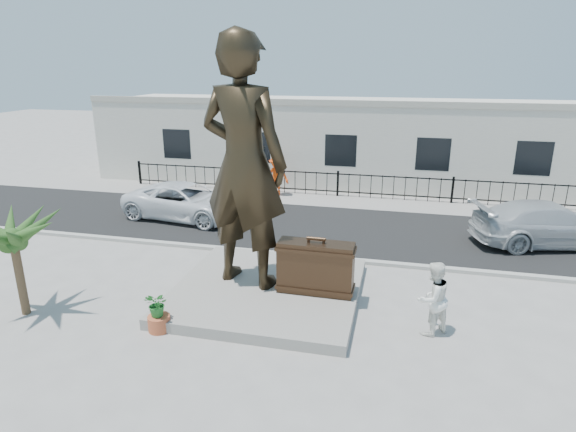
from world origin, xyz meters
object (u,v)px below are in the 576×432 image
statue (244,164)px  tourist (433,299)px  car_white (186,201)px  suitcase (316,267)px

statue → tourist: bearing=179.5°
statue → car_white: (-4.69, 5.98, -3.05)m
suitcase → tourist: tourist is taller
car_white → suitcase: bearing=-125.0°
statue → car_white: size_ratio=1.30×
statue → suitcase: size_ratio=3.36×
statue → suitcase: (2.09, -0.24, -2.77)m
tourist → car_white: 12.22m
statue → tourist: statue is taller
statue → car_white: statue is taller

